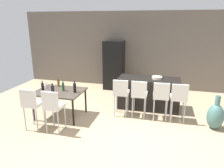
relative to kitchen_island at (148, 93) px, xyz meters
The scene contains 19 objects.
ground_plane 1.22m from the kitchen_island, 106.20° to the right, with size 10.00×10.00×0.00m, color tan.
back_wall 2.31m from the kitchen_island, 98.65° to the left, with size 10.00×0.12×2.90m, color #665B51.
kitchen_island is the anchor object (origin of this frame).
bar_chair_left 1.05m from the kitchen_island, 131.34° to the right, with size 0.42×0.42×1.05m.
bar_chair_middle 0.82m from the kitchen_island, 103.26° to the right, with size 0.40×0.40×1.05m.
bar_chair_right 0.89m from the kitchen_island, 63.57° to the right, with size 0.42×0.42×1.05m.
bar_chair_far 1.15m from the kitchen_island, 42.79° to the right, with size 0.42×0.42×1.05m.
dining_table 2.58m from the kitchen_island, 151.69° to the right, with size 1.25×0.97×0.74m.
dining_chair_near 3.29m from the kitchen_island, 140.96° to the right, with size 0.40×0.40×1.05m.
dining_chair_far 2.88m from the kitchen_island, 133.87° to the right, with size 0.41×0.41×1.05m.
wine_bottle_right 2.66m from the kitchen_island, 160.90° to the right, with size 0.07×0.07×0.30m.
wine_bottle_far 2.51m from the kitchen_island, 151.11° to the right, with size 0.06×0.06×0.30m.
wine_bottle_inner 2.79m from the kitchen_island, 144.78° to the right, with size 0.08×0.08×0.32m.
wine_bottle_end 3.03m from the kitchen_island, 152.79° to the right, with size 0.07×0.07×0.29m.
wine_bottle_left 2.23m from the kitchen_island, 145.76° to the right, with size 0.08×0.08×0.31m.
wine_glass_middle 3.00m from the kitchen_island, 159.66° to the right, with size 0.07×0.07×0.17m.
refrigerator 2.24m from the kitchen_island, 132.02° to the left, with size 0.72×0.68×1.84m, color black.
fruit_bowl 0.54m from the kitchen_island, ahead, with size 0.29×0.29×0.07m, color beige.
floor_vase 1.94m from the kitchen_island, 28.33° to the right, with size 0.39×0.39×0.86m.
Camera 1 is at (0.75, -4.97, 2.54)m, focal length 33.76 mm.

